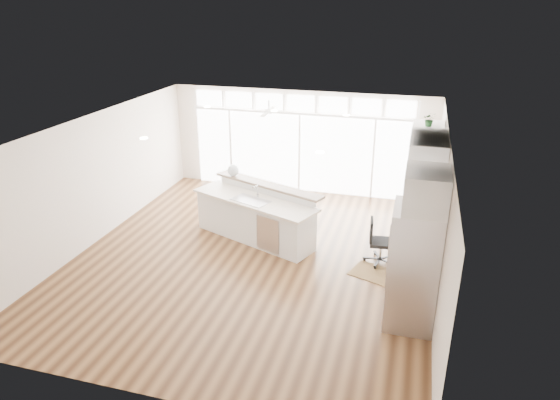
# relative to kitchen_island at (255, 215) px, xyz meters

# --- Properties ---
(floor) EXTENTS (7.00, 8.00, 0.02)m
(floor) POSITION_rel_kitchen_island_xyz_m (0.23, -0.80, -0.58)
(floor) COLOR #432814
(floor) RESTS_ON ground
(ceiling) EXTENTS (7.00, 8.00, 0.02)m
(ceiling) POSITION_rel_kitchen_island_xyz_m (0.23, -0.80, 2.13)
(ceiling) COLOR white
(ceiling) RESTS_ON wall_back
(wall_back) EXTENTS (7.00, 0.04, 2.70)m
(wall_back) POSITION_rel_kitchen_island_xyz_m (0.23, 3.20, 0.78)
(wall_back) COLOR beige
(wall_back) RESTS_ON floor
(wall_front) EXTENTS (7.00, 0.04, 2.70)m
(wall_front) POSITION_rel_kitchen_island_xyz_m (0.23, -4.80, 0.78)
(wall_front) COLOR beige
(wall_front) RESTS_ON floor
(wall_left) EXTENTS (0.04, 8.00, 2.70)m
(wall_left) POSITION_rel_kitchen_island_xyz_m (-3.27, -0.80, 0.78)
(wall_left) COLOR beige
(wall_left) RESTS_ON floor
(wall_right) EXTENTS (0.04, 8.00, 2.70)m
(wall_right) POSITION_rel_kitchen_island_xyz_m (3.73, -0.80, 0.78)
(wall_right) COLOR beige
(wall_right) RESTS_ON floor
(glass_wall) EXTENTS (5.80, 0.06, 2.08)m
(glass_wall) POSITION_rel_kitchen_island_xyz_m (0.23, 3.14, 0.48)
(glass_wall) COLOR white
(glass_wall) RESTS_ON wall_back
(transom_row) EXTENTS (5.90, 0.06, 0.40)m
(transom_row) POSITION_rel_kitchen_island_xyz_m (0.23, 3.14, 1.81)
(transom_row) COLOR white
(transom_row) RESTS_ON wall_back
(desk_window) EXTENTS (0.04, 0.85, 0.85)m
(desk_window) POSITION_rel_kitchen_island_xyz_m (3.69, -0.50, 0.98)
(desk_window) COLOR white
(desk_window) RESTS_ON wall_right
(ceiling_fan) EXTENTS (1.16, 1.16, 0.32)m
(ceiling_fan) POSITION_rel_kitchen_island_xyz_m (-0.27, 2.00, 1.91)
(ceiling_fan) COLOR white
(ceiling_fan) RESTS_ON ceiling
(recessed_lights) EXTENTS (3.40, 3.00, 0.02)m
(recessed_lights) POSITION_rel_kitchen_island_xyz_m (0.23, -0.60, 2.11)
(recessed_lights) COLOR white
(recessed_lights) RESTS_ON ceiling
(oven_cabinet) EXTENTS (0.64, 1.20, 2.50)m
(oven_cabinet) POSITION_rel_kitchen_island_xyz_m (3.40, 1.00, 0.68)
(oven_cabinet) COLOR white
(oven_cabinet) RESTS_ON floor
(desk_nook) EXTENTS (0.72, 1.30, 0.76)m
(desk_nook) POSITION_rel_kitchen_island_xyz_m (3.36, -0.50, -0.19)
(desk_nook) COLOR white
(desk_nook) RESTS_ON floor
(upper_cabinets) EXTENTS (0.64, 1.30, 0.64)m
(upper_cabinets) POSITION_rel_kitchen_island_xyz_m (3.40, -0.50, 1.78)
(upper_cabinets) COLOR white
(upper_cabinets) RESTS_ON wall_right
(refrigerator) EXTENTS (0.76, 0.90, 2.00)m
(refrigerator) POSITION_rel_kitchen_island_xyz_m (3.34, -2.15, 0.43)
(refrigerator) COLOR silver
(refrigerator) RESTS_ON floor
(fridge_cabinet) EXTENTS (0.64, 0.90, 0.60)m
(fridge_cabinet) POSITION_rel_kitchen_island_xyz_m (3.40, -2.15, 1.73)
(fridge_cabinet) COLOR white
(fridge_cabinet) RESTS_ON wall_right
(framed_photos) EXTENTS (0.06, 0.22, 0.80)m
(framed_photos) POSITION_rel_kitchen_island_xyz_m (3.69, 0.12, 0.83)
(framed_photos) COLOR black
(framed_photos) RESTS_ON wall_right
(kitchen_island) EXTENTS (3.07, 2.07, 1.14)m
(kitchen_island) POSITION_rel_kitchen_island_xyz_m (0.00, 0.00, 0.00)
(kitchen_island) COLOR white
(kitchen_island) RESTS_ON floor
(rug) EXTENTS (1.08, 0.92, 0.01)m
(rug) POSITION_rel_kitchen_island_xyz_m (2.70, -0.81, -0.57)
(rug) COLOR #3E2813
(rug) RESTS_ON floor
(office_chair) EXTENTS (0.51, 0.48, 0.91)m
(office_chair) POSITION_rel_kitchen_island_xyz_m (2.73, -0.33, -0.12)
(office_chair) COLOR black
(office_chair) RESTS_ON floor
(fishbowl) EXTENTS (0.35, 0.35, 0.27)m
(fishbowl) POSITION_rel_kitchen_island_xyz_m (-0.73, 0.72, 0.70)
(fishbowl) COLOR silver
(fishbowl) RESTS_ON kitchen_island
(monitor) EXTENTS (0.11, 0.50, 0.42)m
(monitor) POSITION_rel_kitchen_island_xyz_m (3.28, -0.50, 0.40)
(monitor) COLOR black
(monitor) RESTS_ON desk_nook
(keyboard) EXTENTS (0.17, 0.33, 0.02)m
(keyboard) POSITION_rel_kitchen_island_xyz_m (3.11, -0.50, 0.20)
(keyboard) COLOR white
(keyboard) RESTS_ON desk_nook
(potted_plant) EXTENTS (0.28, 0.30, 0.22)m
(potted_plant) POSITION_rel_kitchen_island_xyz_m (3.40, 1.00, 2.04)
(potted_plant) COLOR #235324
(potted_plant) RESTS_ON oven_cabinet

